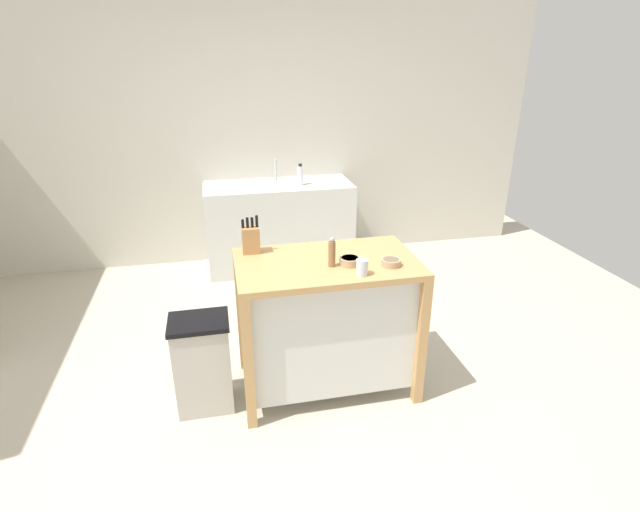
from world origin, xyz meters
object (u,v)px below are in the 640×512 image
object	(u,v)px
trash_bin	(203,364)
sink_faucet	(276,170)
knife_block	(251,239)
drinking_cup	(362,267)
kitchen_island	(327,318)
pepper_grinder	(332,253)
bottle_dish_soap	(300,175)
bowl_stoneware_deep	(350,261)
bowl_ceramic_wide	(391,262)

from	to	relation	value
trash_bin	sink_faucet	xyz separation A→B (m)	(0.78, 2.26, 0.67)
knife_block	trash_bin	size ratio (longest dim) A/B	0.39
drinking_cup	knife_block	bearing A→B (deg)	141.24
knife_block	sink_faucet	xyz separation A→B (m)	(0.42, 1.97, -0.02)
kitchen_island	pepper_grinder	size ratio (longest dim) A/B	6.04
bottle_dish_soap	pepper_grinder	bearing A→B (deg)	-94.97
bowl_stoneware_deep	knife_block	bearing A→B (deg)	150.28
knife_block	bottle_dish_soap	distance (m)	1.87
knife_block	bowl_ceramic_wide	xyz separation A→B (m)	(0.80, -0.39, -0.07)
knife_block	trash_bin	world-z (taller)	knife_block
kitchen_island	knife_block	distance (m)	0.71
bowl_ceramic_wide	kitchen_island	bearing A→B (deg)	157.31
pepper_grinder	bowl_stoneware_deep	bearing A→B (deg)	0.03
knife_block	bowl_ceramic_wide	distance (m)	0.90
bowl_ceramic_wide	bowl_stoneware_deep	distance (m)	0.25
drinking_cup	bottle_dish_soap	xyz separation A→B (m)	(0.04, 2.24, 0.01)
pepper_grinder	bottle_dish_soap	distance (m)	2.09
kitchen_island	bottle_dish_soap	bearing A→B (deg)	84.53
bowl_stoneware_deep	trash_bin	distance (m)	1.12
bottle_dish_soap	drinking_cup	bearing A→B (deg)	-91.01
trash_bin	bottle_dish_soap	distance (m)	2.38
sink_faucet	bottle_dish_soap	xyz separation A→B (m)	(0.22, -0.21, -0.01)
kitchen_island	bottle_dish_soap	xyz separation A→B (m)	(0.19, 2.00, 0.47)
drinking_cup	trash_bin	xyz separation A→B (m)	(-0.96, 0.18, -0.65)
sink_faucet	knife_block	bearing A→B (deg)	-102.00
bowl_stoneware_deep	sink_faucet	world-z (taller)	sink_faucet
bowl_ceramic_wide	trash_bin	world-z (taller)	bowl_ceramic_wide
drinking_cup	trash_bin	world-z (taller)	drinking_cup
knife_block	trash_bin	bearing A→B (deg)	-140.64
kitchen_island	bowl_stoneware_deep	size ratio (longest dim) A/B	9.00
bowl_ceramic_wide	bottle_dish_soap	xyz separation A→B (m)	(-0.17, 2.15, 0.04)
sink_faucet	kitchen_island	bearing A→B (deg)	-89.36
pepper_grinder	bowl_ceramic_wide	bearing A→B (deg)	-10.66
bowl_ceramic_wide	bottle_dish_soap	world-z (taller)	bottle_dish_soap
knife_block	bowl_ceramic_wide	size ratio (longest dim) A/B	2.08
kitchen_island	pepper_grinder	xyz separation A→B (m)	(0.01, -0.09, 0.49)
knife_block	trash_bin	distance (m)	0.83
bowl_stoneware_deep	pepper_grinder	distance (m)	0.13
bowl_stoneware_deep	trash_bin	bearing A→B (deg)	178.29
pepper_grinder	bottle_dish_soap	world-z (taller)	pepper_grinder
trash_bin	bottle_dish_soap	xyz separation A→B (m)	(1.00, 2.06, 0.66)
pepper_grinder	bottle_dish_soap	xyz separation A→B (m)	(0.18, 2.08, -0.03)
sink_faucet	trash_bin	bearing A→B (deg)	-108.98
kitchen_island	knife_block	xyz separation A→B (m)	(-0.44, 0.24, 0.50)
bowl_ceramic_wide	trash_bin	size ratio (longest dim) A/B	0.19
sink_faucet	bowl_ceramic_wide	bearing A→B (deg)	-80.70
pepper_grinder	bottle_dish_soap	bearing A→B (deg)	85.03
bottle_dish_soap	bowl_stoneware_deep	bearing A→B (deg)	-91.89
bowl_ceramic_wide	drinking_cup	distance (m)	0.23
pepper_grinder	sink_faucet	bearing A→B (deg)	90.87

